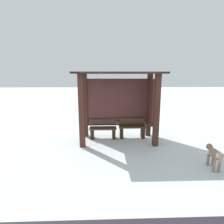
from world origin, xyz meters
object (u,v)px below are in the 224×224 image
object	(u,v)px
bus_shelter	(121,96)
bench_center_inside	(132,129)
bench_left_inside	(103,130)
dog	(214,154)

from	to	relation	value
bus_shelter	bench_center_inside	distance (m)	1.40
bench_left_inside	dog	distance (m)	3.80
bus_shelter	bench_center_inside	size ratio (longest dim) A/B	2.98
bench_center_inside	dog	xyz separation A→B (m)	(1.80, -2.41, 0.03)
bench_center_inside	dog	world-z (taller)	bench_center_inside
bench_left_inside	dog	bearing A→B (deg)	-39.43
dog	bench_left_inside	bearing A→B (deg)	140.57
bench_left_inside	bench_center_inside	xyz separation A→B (m)	(1.13, -0.00, 0.03)
bench_center_inside	dog	bearing A→B (deg)	-53.20
bench_center_inside	dog	size ratio (longest dim) A/B	1.20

